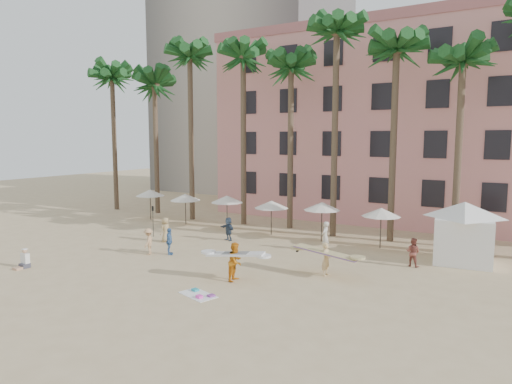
{
  "coord_description": "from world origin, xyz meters",
  "views": [
    {
      "loc": [
        14.99,
        -16.23,
        7.14
      ],
      "look_at": [
        1.6,
        6.0,
        4.0
      ],
      "focal_mm": 32.0,
      "sensor_mm": 36.0,
      "label": 1
    }
  ],
  "objects_px": {
    "cabana": "(464,227)",
    "carrier_yellow": "(326,257)",
    "pink_hotel": "(426,127)",
    "carrier_white": "(236,260)"
  },
  "relations": [
    {
      "from": "cabana",
      "to": "pink_hotel",
      "type": "bearing_deg",
      "value": 109.16
    },
    {
      "from": "cabana",
      "to": "carrier_yellow",
      "type": "relative_size",
      "value": 1.45
    },
    {
      "from": "pink_hotel",
      "to": "carrier_white",
      "type": "bearing_deg",
      "value": -100.23
    },
    {
      "from": "cabana",
      "to": "carrier_yellow",
      "type": "bearing_deg",
      "value": -131.93
    },
    {
      "from": "pink_hotel",
      "to": "carrier_yellow",
      "type": "relative_size",
      "value": 10.07
    },
    {
      "from": "cabana",
      "to": "carrier_yellow",
      "type": "height_order",
      "value": "cabana"
    },
    {
      "from": "pink_hotel",
      "to": "cabana",
      "type": "height_order",
      "value": "pink_hotel"
    },
    {
      "from": "carrier_yellow",
      "to": "cabana",
      "type": "bearing_deg",
      "value": 48.07
    },
    {
      "from": "pink_hotel",
      "to": "cabana",
      "type": "relative_size",
      "value": 6.96
    },
    {
      "from": "pink_hotel",
      "to": "carrier_yellow",
      "type": "distance_m",
      "value": 21.86
    }
  ]
}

